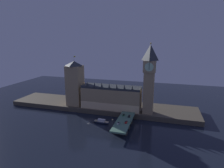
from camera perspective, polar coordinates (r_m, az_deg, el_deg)
ground_plane at (r=193.84m, az=-7.22°, el=-11.16°), size 400.00×400.00×0.00m
embankment at (r=226.48m, az=-3.30°, el=-6.72°), size 220.00×42.00×5.11m
parliament_hall at (r=209.07m, az=-0.20°, el=-4.00°), size 65.84×19.55×30.46m
clock_tower at (r=192.15m, az=11.28°, el=2.11°), size 12.57×12.68×72.42m
victoria_tower at (r=221.63m, az=-11.23°, el=0.26°), size 16.98×16.98×57.57m
bridge at (r=176.65m, az=3.58°, el=-11.79°), size 13.50×46.00×7.28m
car_northbound_lead at (r=187.08m, az=3.54°, el=-9.36°), size 1.97×4.64×1.35m
car_northbound_trail at (r=169.36m, az=2.01°, el=-11.83°), size 1.99×4.51×1.42m
car_southbound_lead at (r=171.85m, az=4.32°, el=-11.48°), size 1.86×4.66×1.38m
car_southbound_trail at (r=184.53m, az=5.26°, el=-9.70°), size 2.11×4.77×1.48m
pedestrian_near_rail at (r=168.97m, az=0.93°, el=-11.77°), size 0.38×0.38×1.83m
pedestrian_far_rail at (r=188.48m, az=2.72°, el=-9.08°), size 0.38×0.38×1.71m
street_lamp_near at (r=162.31m, az=0.21°, el=-11.52°), size 1.34×0.60×7.07m
street_lamp_mid at (r=173.08m, az=5.69°, el=-10.21°), size 1.34×0.60×5.93m
boat_upstream at (r=187.65m, az=-3.23°, el=-11.40°), size 16.58×5.21×4.20m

